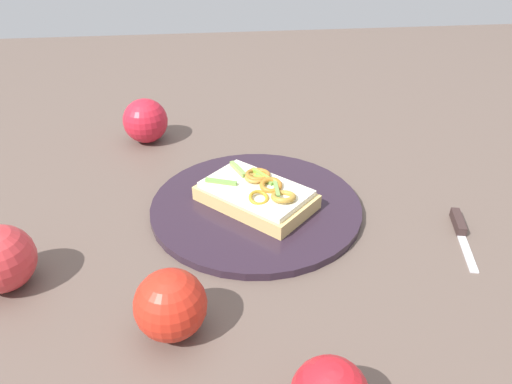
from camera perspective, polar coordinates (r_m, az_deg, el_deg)
The scene contains 7 objects.
ground_plane at distance 0.74m, azimuth 0.00°, elevation -2.05°, with size 2.00×2.00×0.00m, color brown.
plate at distance 0.74m, azimuth 0.00°, elevation -1.68°, with size 0.31×0.31×0.01m, color #291C29.
sandwich at distance 0.73m, azimuth 0.09°, elevation -0.27°, with size 0.19×0.19×0.04m.
apple_0 at distance 0.95m, azimuth -12.52°, elevation 7.95°, with size 0.08×0.08×0.08m, color red.
apple_1 at distance 0.66m, azimuth -27.18°, elevation -6.80°, with size 0.08×0.08×0.08m, color red.
apple_2 at distance 0.55m, azimuth -9.74°, elevation -12.58°, with size 0.08×0.08×0.08m, color red.
knife at distance 0.75m, azimuth 22.34°, elevation -4.03°, with size 0.04×0.13×0.01m.
Camera 1 is at (-0.07, -0.61, 0.42)m, focal length 35.02 mm.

